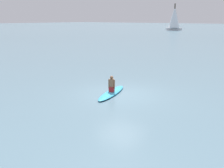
{
  "coord_description": "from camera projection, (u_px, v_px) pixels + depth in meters",
  "views": [
    {
      "loc": [
        -11.14,
        -8.22,
        4.08
      ],
      "look_at": [
        -0.4,
        0.32,
        0.6
      ],
      "focal_mm": 41.68,
      "sensor_mm": 36.0,
      "label": 1
    }
  ],
  "objects": [
    {
      "name": "surfboard",
      "position": [
        112.0,
        93.0,
        14.41
      ],
      "size": [
        3.35,
        1.59,
        0.14
      ],
      "primitive_type": "ellipsoid",
      "rotation": [
        0.0,
        0.0,
        0.29
      ],
      "color": "#339EC6",
      "rests_on": "ground"
    },
    {
      "name": "sailboat_distant",
      "position": [
        174.0,
        18.0,
        89.06
      ],
      "size": [
        5.24,
        5.24,
        8.94
      ],
      "rotation": [
        0.0,
        0.0,
        -0.74
      ],
      "color": "silver",
      "rests_on": "ground"
    },
    {
      "name": "person_paddler",
      "position": [
        112.0,
        84.0,
        14.29
      ],
      "size": [
        0.35,
        0.39,
        0.9
      ],
      "rotation": [
        0.0,
        0.0,
        0.29
      ],
      "color": "#A51E23",
      "rests_on": "surfboard"
    },
    {
      "name": "ground_plane",
      "position": [
        121.0,
        94.0,
        14.42
      ],
      "size": [
        400.0,
        400.0,
        0.0
      ],
      "primitive_type": "plane",
      "color": "slate"
    }
  ]
}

